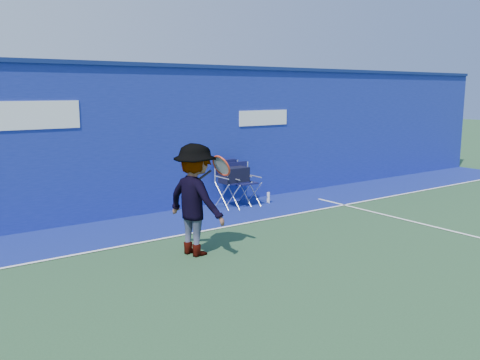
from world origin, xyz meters
TOP-DOWN VIEW (x-y plane):
  - ground at (0.00, 0.00)m, footprint 80.00×80.00m
  - stadium_wall at (-0.00, 5.20)m, footprint 24.00×0.50m
  - out_of_bounds_strip at (0.00, 4.10)m, footprint 24.00×1.80m
  - court_lines at (0.00, 0.60)m, footprint 24.00×12.00m
  - directors_chair_left at (2.41, 4.55)m, footprint 0.61×0.56m
  - directors_chair_right at (2.63, 4.46)m, footprint 0.58×0.52m
  - water_bottle at (3.27, 4.37)m, footprint 0.07×0.07m
  - tennis_player at (0.06, 2.17)m, footprint 0.95×1.23m

SIDE VIEW (x-z plane):
  - ground at x=0.00m, z-range 0.00..0.00m
  - out_of_bounds_strip at x=0.00m, z-range 0.00..0.01m
  - court_lines at x=0.00m, z-range 0.01..0.01m
  - water_bottle at x=3.27m, z-range 0.00..0.25m
  - directors_chair_right at x=2.63m, z-range -0.18..0.79m
  - directors_chair_left at x=2.41m, z-range -0.08..0.95m
  - tennis_player at x=0.06m, z-range 0.00..1.74m
  - stadium_wall at x=0.00m, z-range 0.01..3.09m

